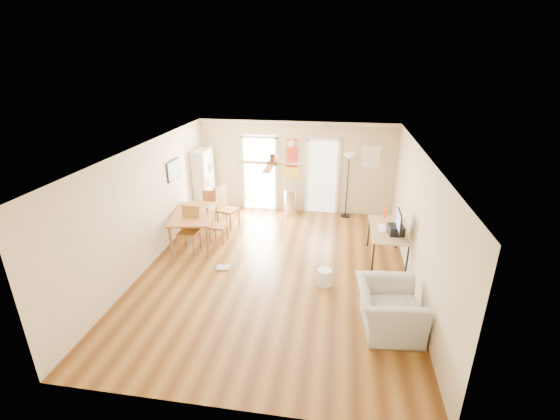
% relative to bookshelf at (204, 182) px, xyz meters
% --- Properties ---
extents(floor, '(7.00, 7.00, 0.00)m').
position_rel_bookshelf_xyz_m(floor, '(2.54, -2.89, -0.93)').
color(floor, brown).
rests_on(floor, ground).
extents(ceiling, '(5.50, 7.00, 0.00)m').
position_rel_bookshelf_xyz_m(ceiling, '(2.54, -2.89, 1.67)').
color(ceiling, silver).
rests_on(ceiling, floor).
extents(wall_back, '(5.50, 0.04, 2.60)m').
position_rel_bookshelf_xyz_m(wall_back, '(2.54, 0.61, 0.37)').
color(wall_back, beige).
rests_on(wall_back, floor).
extents(wall_front, '(5.50, 0.04, 2.60)m').
position_rel_bookshelf_xyz_m(wall_front, '(2.54, -6.39, 0.37)').
color(wall_front, beige).
rests_on(wall_front, floor).
extents(wall_left, '(0.04, 7.00, 2.60)m').
position_rel_bookshelf_xyz_m(wall_left, '(-0.21, -2.89, 0.37)').
color(wall_left, beige).
rests_on(wall_left, floor).
extents(wall_right, '(0.04, 7.00, 2.60)m').
position_rel_bookshelf_xyz_m(wall_right, '(5.29, -2.89, 0.37)').
color(wall_right, beige).
rests_on(wall_right, floor).
extents(crown_molding, '(5.50, 7.00, 0.08)m').
position_rel_bookshelf_xyz_m(crown_molding, '(2.54, -2.89, 1.63)').
color(crown_molding, white).
rests_on(crown_molding, wall_back).
extents(kitchen_doorway, '(0.90, 0.10, 2.10)m').
position_rel_bookshelf_xyz_m(kitchen_doorway, '(1.49, 0.59, 0.12)').
color(kitchen_doorway, white).
rests_on(kitchen_doorway, wall_back).
extents(bathroom_doorway, '(0.80, 0.10, 2.10)m').
position_rel_bookshelf_xyz_m(bathroom_doorway, '(3.29, 0.59, 0.12)').
color(bathroom_doorway, white).
rests_on(bathroom_doorway, wall_back).
extents(wall_decal, '(0.46, 0.03, 1.10)m').
position_rel_bookshelf_xyz_m(wall_decal, '(2.42, 0.59, 0.62)').
color(wall_decal, red).
rests_on(wall_decal, wall_back).
extents(ac_grille, '(0.50, 0.04, 0.60)m').
position_rel_bookshelf_xyz_m(ac_grille, '(4.59, 0.58, 0.77)').
color(ac_grille, white).
rests_on(ac_grille, wall_back).
extents(framed_poster, '(0.04, 0.66, 0.48)m').
position_rel_bookshelf_xyz_m(framed_poster, '(-0.18, -1.49, 0.77)').
color(framed_poster, black).
rests_on(framed_poster, wall_left).
extents(ceiling_fan, '(1.24, 1.24, 0.20)m').
position_rel_bookshelf_xyz_m(ceiling_fan, '(2.54, -3.19, 1.50)').
color(ceiling_fan, '#593819').
rests_on(ceiling_fan, ceiling).
extents(bookshelf, '(0.40, 0.85, 1.86)m').
position_rel_bookshelf_xyz_m(bookshelf, '(0.00, 0.00, 0.00)').
color(bookshelf, silver).
rests_on(bookshelf, floor).
extents(dining_table, '(1.22, 1.71, 0.78)m').
position_rel_bookshelf_xyz_m(dining_table, '(0.39, -1.89, -0.54)').
color(dining_table, '#966130').
rests_on(dining_table, floor).
extents(dining_chair_right_a, '(0.58, 0.58, 1.11)m').
position_rel_bookshelf_xyz_m(dining_chair_right_a, '(0.94, -0.90, -0.37)').
color(dining_chair_right_a, '#9F6E33').
rests_on(dining_chair_right_a, floor).
extents(dining_chair_right_b, '(0.41, 0.41, 0.93)m').
position_rel_bookshelf_xyz_m(dining_chair_right_b, '(0.94, -1.76, -0.46)').
color(dining_chair_right_b, olive).
rests_on(dining_chair_right_b, floor).
extents(dining_chair_near, '(0.46, 0.46, 1.05)m').
position_rel_bookshelf_xyz_m(dining_chair_near, '(0.42, -2.32, -0.40)').
color(dining_chair_near, '#A97836').
rests_on(dining_chair_near, floor).
extents(dining_chair_far, '(0.49, 0.49, 0.96)m').
position_rel_bookshelf_xyz_m(dining_chair_far, '(0.40, -0.61, -0.45)').
color(dining_chair_far, '#9C6632').
rests_on(dining_chair_far, floor).
extents(trash_can, '(0.39, 0.39, 0.72)m').
position_rel_bookshelf_xyz_m(trash_can, '(2.43, 0.29, -0.57)').
color(trash_can, silver).
rests_on(trash_can, floor).
extents(torchiere_lamp, '(0.39, 0.39, 1.83)m').
position_rel_bookshelf_xyz_m(torchiere_lamp, '(4.01, 0.34, -0.01)').
color(torchiere_lamp, black).
rests_on(torchiere_lamp, floor).
extents(computer_desk, '(0.75, 1.50, 0.80)m').
position_rel_bookshelf_xyz_m(computer_desk, '(4.87, -2.14, -0.53)').
color(computer_desk, '#A08657').
rests_on(computer_desk, floor).
extents(imac, '(0.11, 0.58, 0.54)m').
position_rel_bookshelf_xyz_m(imac, '(5.01, -2.49, 0.14)').
color(imac, black).
rests_on(imac, computer_desk).
extents(keyboard, '(0.14, 0.42, 0.02)m').
position_rel_bookshelf_xyz_m(keyboard, '(4.74, -2.13, -0.12)').
color(keyboard, white).
rests_on(keyboard, computer_desk).
extents(printer, '(0.34, 0.38, 0.18)m').
position_rel_bookshelf_xyz_m(printer, '(4.99, -2.37, -0.04)').
color(printer, black).
rests_on(printer, computer_desk).
extents(orange_bottle, '(0.08, 0.08, 0.22)m').
position_rel_bookshelf_xyz_m(orange_bottle, '(4.84, -1.50, -0.02)').
color(orange_bottle, '#F85116').
rests_on(orange_bottle, computer_desk).
extents(wastebasket_a, '(0.33, 0.33, 0.33)m').
position_rel_bookshelf_xyz_m(wastebasket_a, '(3.59, -3.26, -0.76)').
color(wastebasket_a, white).
rests_on(wastebasket_a, floor).
extents(floor_cloth, '(0.31, 0.26, 0.04)m').
position_rel_bookshelf_xyz_m(floor_cloth, '(1.42, -2.99, -0.91)').
color(floor_cloth, gray).
rests_on(floor_cloth, floor).
extents(armchair, '(1.12, 1.25, 0.76)m').
position_rel_bookshelf_xyz_m(armchair, '(4.69, -4.42, -0.55)').
color(armchair, '#AEAEA8').
rests_on(armchair, floor).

